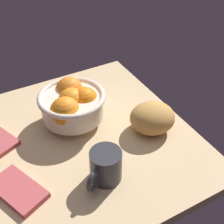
{
  "coord_description": "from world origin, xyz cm",
  "views": [
    {
      "loc": [
        -60.8,
        21.39,
        62.65
      ],
      "look_at": [
        0.8,
        -12.75,
        5.0
      ],
      "focal_mm": 50.86,
      "sensor_mm": 36.0,
      "label": 1
    }
  ],
  "objects_px": {
    "fruit_bowl": "(72,103)",
    "mug": "(105,166)",
    "bread_loaf": "(152,118)",
    "napkin_folded": "(18,190)"
  },
  "relations": [
    {
      "from": "fruit_bowl",
      "to": "mug",
      "type": "height_order",
      "value": "fruit_bowl"
    },
    {
      "from": "bread_loaf",
      "to": "mug",
      "type": "xyz_separation_m",
      "value": [
        -0.09,
        0.2,
        -0.0
      ]
    },
    {
      "from": "bread_loaf",
      "to": "fruit_bowl",
      "type": "bearing_deg",
      "value": 52.35
    },
    {
      "from": "bread_loaf",
      "to": "napkin_folded",
      "type": "distance_m",
      "value": 0.41
    },
    {
      "from": "fruit_bowl",
      "to": "bread_loaf",
      "type": "distance_m",
      "value": 0.23
    },
    {
      "from": "napkin_folded",
      "to": "mug",
      "type": "distance_m",
      "value": 0.21
    },
    {
      "from": "bread_loaf",
      "to": "napkin_folded",
      "type": "height_order",
      "value": "bread_loaf"
    },
    {
      "from": "napkin_folded",
      "to": "mug",
      "type": "relative_size",
      "value": 1.25
    },
    {
      "from": "bread_loaf",
      "to": "mug",
      "type": "bearing_deg",
      "value": 114.88
    },
    {
      "from": "fruit_bowl",
      "to": "mug",
      "type": "distance_m",
      "value": 0.24
    }
  ]
}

